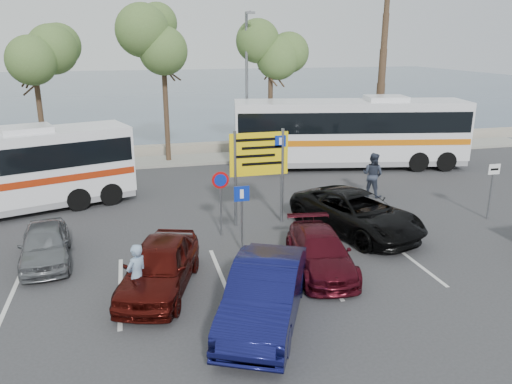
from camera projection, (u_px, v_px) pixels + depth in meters
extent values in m
plane|color=#333336|center=(254.00, 260.00, 15.83)|extent=(120.00, 120.00, 0.00)
cube|color=gray|center=(195.00, 160.00, 28.78)|extent=(44.00, 2.40, 0.15)
cube|color=gray|center=(191.00, 149.00, 30.57)|extent=(48.00, 0.80, 0.60)
plane|color=#3E5063|center=(152.00, 88.00, 71.42)|extent=(140.00, 140.00, 0.00)
cylinder|color=#382619|center=(41.00, 120.00, 26.13)|extent=(0.28, 0.28, 5.04)
cylinder|color=#382619|center=(166.00, 111.00, 27.59)|extent=(0.28, 0.28, 5.60)
cylinder|color=#382619|center=(270.00, 111.00, 29.06)|extent=(0.28, 0.28, 5.18)
cylinder|color=#382619|center=(382.00, 67.00, 30.01)|extent=(0.48, 0.48, 10.00)
cylinder|color=slate|center=(247.00, 87.00, 27.92)|extent=(0.16, 0.16, 8.00)
cylinder|color=slate|center=(248.00, 12.00, 26.35)|extent=(0.12, 0.90, 0.12)
cube|color=slate|center=(251.00, 13.00, 25.90)|extent=(0.45, 0.25, 0.12)
cylinder|color=slate|center=(235.00, 179.00, 18.29)|extent=(0.12, 0.12, 3.60)
cylinder|color=slate|center=(282.00, 176.00, 18.72)|extent=(0.12, 0.12, 3.60)
cube|color=yellow|center=(259.00, 154.00, 18.24)|extent=(2.20, 0.06, 1.60)
cube|color=#0C2699|center=(280.00, 141.00, 18.26)|extent=(0.42, 0.01, 0.42)
cylinder|color=slate|center=(221.00, 206.00, 17.59)|extent=(0.07, 0.07, 2.20)
cylinder|color=#B20C0C|center=(220.00, 180.00, 17.29)|extent=(0.60, 0.03, 0.60)
cylinder|color=slate|center=(242.00, 220.00, 16.21)|extent=(0.07, 0.07, 2.20)
cube|color=#0C2699|center=(242.00, 194.00, 15.92)|extent=(0.50, 0.03, 0.50)
cylinder|color=slate|center=(491.00, 192.00, 19.21)|extent=(0.07, 0.07, 2.20)
cube|color=white|center=(494.00, 169.00, 18.93)|extent=(0.50, 0.03, 0.40)
cube|color=white|center=(350.00, 129.00, 26.83)|extent=(12.63, 4.96, 3.04)
cube|color=black|center=(350.00, 119.00, 26.67)|extent=(12.40, 4.95, 1.08)
cube|color=#D3670C|center=(349.00, 138.00, 26.97)|extent=(12.52, 4.96, 0.31)
cube|color=gray|center=(348.00, 157.00, 27.27)|extent=(12.51, 4.91, 0.57)
cube|color=white|center=(352.00, 98.00, 26.35)|extent=(2.34, 2.01, 0.25)
imported|color=slate|center=(45.00, 244.00, 15.55)|extent=(1.79, 3.71, 1.22)
imported|color=#0E1043|center=(265.00, 293.00, 12.23)|extent=(3.44, 4.90, 1.53)
imported|color=#470B15|center=(321.00, 252.00, 15.05)|extent=(2.17, 4.22, 1.17)
imported|color=#430D09|center=(159.00, 266.00, 13.78)|extent=(2.93, 4.54, 1.44)
imported|color=black|center=(356.00, 212.00, 18.00)|extent=(4.05, 5.81, 1.47)
imported|color=#7D98B6|center=(137.00, 276.00, 12.87)|extent=(0.76, 0.73, 1.75)
imported|color=#303748|center=(373.00, 175.00, 22.05)|extent=(1.18, 1.22, 1.98)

